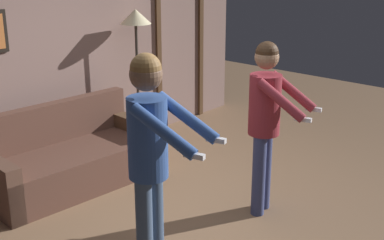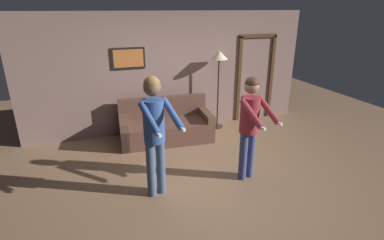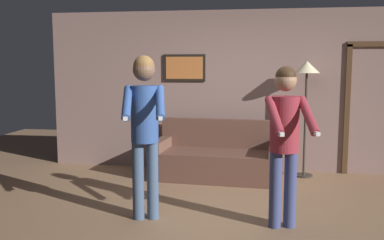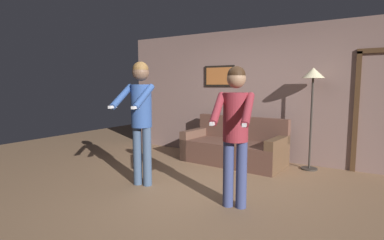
# 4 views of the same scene
# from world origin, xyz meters

# --- Properties ---
(ground_plane) EXTENTS (12.00, 12.00, 0.00)m
(ground_plane) POSITION_xyz_m (0.00, 0.00, 0.00)
(ground_plane) COLOR #8C694B
(back_wall_assembly) EXTENTS (6.40, 0.10, 2.60)m
(back_wall_assembly) POSITION_xyz_m (0.02, 2.24, 1.30)
(back_wall_assembly) COLOR #856861
(back_wall_assembly) RESTS_ON ground_plane
(couch) EXTENTS (1.96, 0.98, 0.87)m
(couch) POSITION_xyz_m (-0.32, 1.62, 0.28)
(couch) COLOR brown
(couch) RESTS_ON ground_plane
(torchiere_lamp) EXTENTS (0.38, 0.38, 1.78)m
(torchiere_lamp) POSITION_xyz_m (1.01, 1.92, 1.53)
(torchiere_lamp) COLOR #332D28
(torchiere_lamp) RESTS_ON ground_plane
(person_standing_left) EXTENTS (0.54, 0.73, 1.82)m
(person_standing_left) POSITION_xyz_m (-0.95, -0.29, 1.12)
(person_standing_left) COLOR #3D5270
(person_standing_left) RESTS_ON ground_plane
(person_standing_right) EXTENTS (0.53, 0.68, 1.70)m
(person_standing_right) POSITION_xyz_m (0.55, -0.32, 1.03)
(person_standing_right) COLOR #394272
(person_standing_right) RESTS_ON ground_plane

